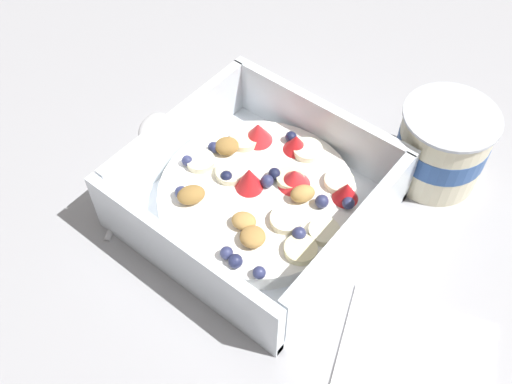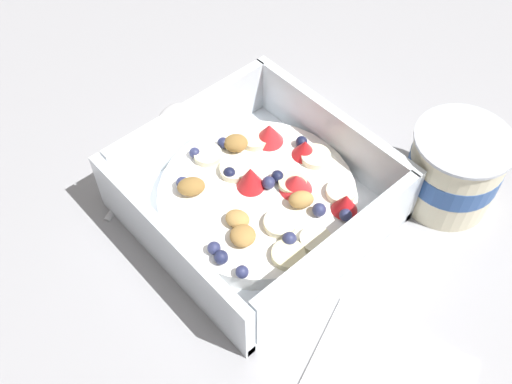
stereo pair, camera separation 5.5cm
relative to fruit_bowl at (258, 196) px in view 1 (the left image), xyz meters
The scene contains 5 objects.
ground_plane 0.02m from the fruit_bowl, ahead, with size 2.40×2.40×0.00m, color #9E9EA3.
fruit_bowl is the anchor object (origin of this frame).
spoon 0.15m from the fruit_bowl, behind, with size 0.10×0.16×0.01m.
yogurt_cup 0.18m from the fruit_bowl, 53.37° to the left, with size 0.09×0.09×0.08m.
folded_napkin 0.20m from the fruit_bowl, 13.14° to the right, with size 0.12×0.12×0.01m, color white.
Camera 1 is at (0.20, -0.26, 0.46)m, focal length 41.39 mm.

